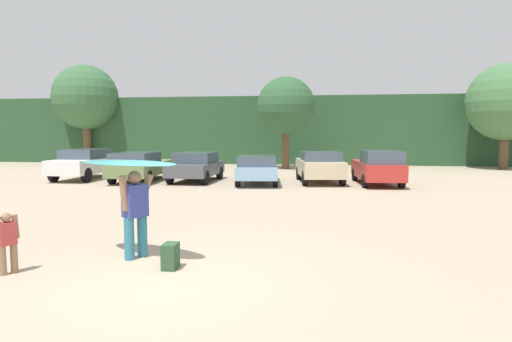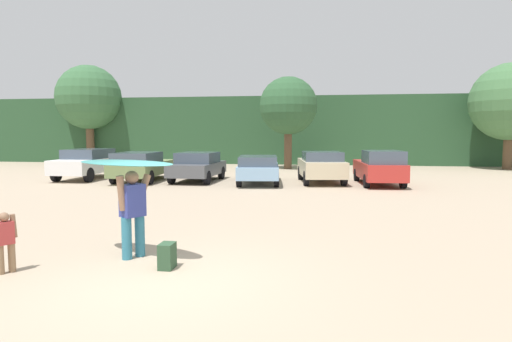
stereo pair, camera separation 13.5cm
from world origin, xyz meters
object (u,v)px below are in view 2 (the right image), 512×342
at_px(backpack_dropped, 167,256).
at_px(person_adult, 133,209).
at_px(parked_car_olive_green, 142,165).
at_px(parked_car_red, 380,167).
at_px(parked_car_sky_blue, 258,168).
at_px(surfboard_teal, 124,163).
at_px(person_child, 5,239).
at_px(parked_car_champagne, 321,166).
at_px(parked_car_white, 88,163).
at_px(parked_car_dark_gray, 198,166).

bearing_deg(backpack_dropped, person_adult, 147.72).
relative_size(parked_car_olive_green, parked_car_red, 1.10).
height_order(parked_car_sky_blue, surfboard_teal, surfboard_teal).
bearing_deg(parked_car_red, parked_car_olive_green, 86.59).
xyz_separation_m(parked_car_sky_blue, person_child, (-2.47, -13.32, -0.15)).
xyz_separation_m(parked_car_olive_green, backpack_dropped, (6.00, -12.99, -0.55)).
bearing_deg(person_adult, parked_car_champagne, -72.22).
bearing_deg(parked_car_olive_green, parked_car_sky_blue, -95.21).
relative_size(parked_car_champagne, parked_car_red, 0.97).
bearing_deg(parked_car_red, person_child, 145.93).
xyz_separation_m(parked_car_white, parked_car_red, (14.62, -0.59, -0.03)).
height_order(person_adult, surfboard_teal, surfboard_teal).
height_order(parked_car_olive_green, parked_car_sky_blue, parked_car_olive_green).
bearing_deg(parked_car_olive_green, surfboard_teal, -160.54).
distance_m(parked_car_white, person_child, 15.69).
height_order(parked_car_champagne, backpack_dropped, parked_car_champagne).
xyz_separation_m(parked_car_dark_gray, person_adult, (2.39, -12.79, 0.18)).
distance_m(person_adult, backpack_dropped, 1.24).
relative_size(parked_car_olive_green, person_adult, 2.86).
bearing_deg(parked_car_sky_blue, person_adult, 170.23).
bearing_deg(surfboard_teal, person_adult, -119.14).
bearing_deg(parked_car_olive_green, person_adult, -160.01).
height_order(parked_car_dark_gray, person_adult, person_adult).
xyz_separation_m(parked_car_red, person_adult, (-6.27, -12.48, 0.13)).
bearing_deg(parked_car_red, backpack_dropped, 153.84).
bearing_deg(parked_car_champagne, parked_car_red, -109.00).
bearing_deg(parked_car_olive_green, parked_car_champagne, -88.83).
bearing_deg(parked_car_red, surfboard_teal, 149.52).
bearing_deg(person_adult, person_child, 66.93).
height_order(parked_car_white, parked_car_champagne, parked_car_white).
bearing_deg(parked_car_red, parked_car_sky_blue, 89.69).
relative_size(person_adult, backpack_dropped, 3.69).
bearing_deg(backpack_dropped, person_child, -166.75).
relative_size(parked_car_white, parked_car_olive_green, 0.92).
distance_m(parked_car_white, parked_car_dark_gray, 5.96).
bearing_deg(parked_car_red, person_adult, 149.72).
bearing_deg(person_adult, parked_car_olive_green, -34.14).
bearing_deg(person_adult, parked_car_sky_blue, -59.98).
bearing_deg(parked_car_sky_blue, parked_car_white, 77.89).
relative_size(parked_car_sky_blue, parked_car_red, 1.04).
distance_m(parked_car_white, parked_car_olive_green, 3.27).
height_order(parked_car_white, parked_car_sky_blue, parked_car_white).
bearing_deg(parked_car_olive_green, parked_car_red, -92.27).
relative_size(surfboard_teal, backpack_dropped, 5.15).
bearing_deg(parked_car_champagne, backpack_dropped, 160.57).
distance_m(parked_car_olive_green, surfboard_teal, 13.54).
distance_m(parked_car_dark_gray, parked_car_champagne, 6.03).
height_order(parked_car_sky_blue, parked_car_champagne, parked_car_champagne).
height_order(surfboard_teal, backpack_dropped, surfboard_teal).
xyz_separation_m(surfboard_teal, backpack_dropped, (0.96, -0.46, -1.59)).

